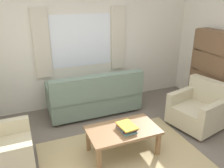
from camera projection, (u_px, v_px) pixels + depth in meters
ground_plane at (124, 160)px, 3.55m from camera, size 6.24×6.24×0.00m
wall_back at (81, 47)px, 5.01m from camera, size 5.32×0.12×2.60m
window_with_curtains at (82, 41)px, 4.89m from camera, size 1.98×0.07×1.40m
area_rug at (124, 160)px, 3.54m from camera, size 2.45×1.83×0.01m
couch at (95, 97)px, 4.84m from camera, size 1.90×0.82×0.92m
armchair_right at (199, 109)px, 4.35m from camera, size 0.99×1.00×0.88m
coffee_table at (123, 132)px, 3.58m from camera, size 1.10×0.64×0.44m
book_stack_on_table at (127, 127)px, 3.52m from camera, size 0.27×0.35×0.09m
bookshelf at (210, 71)px, 4.76m from camera, size 0.30×0.94×1.72m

